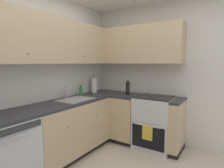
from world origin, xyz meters
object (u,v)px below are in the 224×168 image
paper_towel_roll (94,85)px  oil_bottle (128,88)px  soap_bottle (81,91)px  oven_range (155,122)px  dishwasher (4,156)px

paper_towel_roll → oil_bottle: paper_towel_roll is taller
paper_towel_roll → soap_bottle: bearing=176.9°
oven_range → dishwasher: bearing=152.8°
dishwasher → oil_bottle: oil_bottle is taller
oil_bottle → oven_range: bearing=-88.0°
paper_towel_roll → oil_bottle: (0.15, -0.67, -0.02)m
dishwasher → soap_bottle: bearing=6.9°
oven_range → soap_bottle: bearing=113.7°
paper_towel_roll → dishwasher: bearing=-175.1°
soap_bottle → oil_bottle: bearing=-53.2°
soap_bottle → paper_towel_roll: paper_towel_roll is taller
dishwasher → oil_bottle: size_ratio=3.25×
dishwasher → oven_range: size_ratio=0.82×
oven_range → paper_towel_roll: paper_towel_roll is taller
paper_towel_roll → oil_bottle: 0.69m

